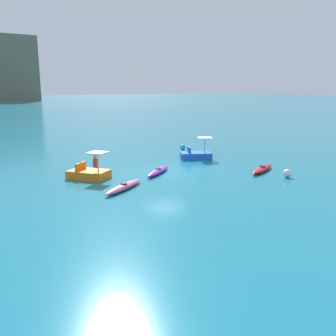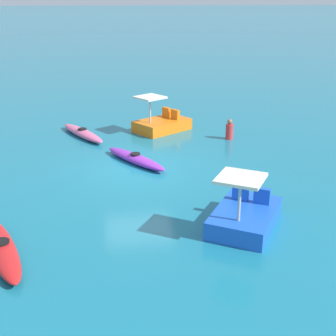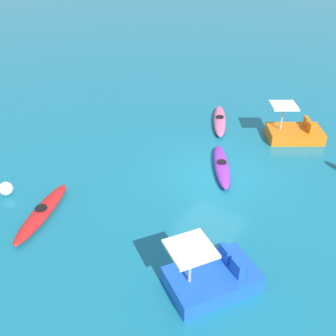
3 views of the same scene
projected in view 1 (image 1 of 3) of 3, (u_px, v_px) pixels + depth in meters
The scene contains 9 objects.
ground_plane at pixel (165, 172), 24.07m from camera, with size 600.00×600.00×0.00m, color #19728C.
kayak_red at pixel (262, 169), 24.31m from camera, with size 3.33×1.75×0.37m.
kayak_purple at pixel (158, 171), 23.66m from camera, with size 3.05×2.28×0.37m.
kayak_pink at pixel (124, 187), 19.90m from camera, with size 3.35×2.18×0.37m.
pedal_boat_orange at pixel (89, 173), 22.40m from camera, with size 2.60×2.83×1.68m.
pedal_boat_blue at pixel (196, 154), 28.76m from camera, with size 2.83×2.54×1.68m.
buoy_white at pixel (287, 173), 22.62m from camera, with size 0.52×0.52×0.52m, color white.
buoy_cyan at pixel (183, 147), 32.90m from camera, with size 0.50×0.50×0.50m, color #19B7C6.
person_near_shore at pixel (95, 162), 25.51m from camera, with size 0.44×0.44×0.88m.
Camera 1 is at (-13.71, -19.02, 5.43)m, focal length 38.66 mm.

